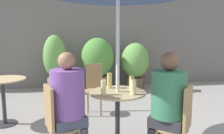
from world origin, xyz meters
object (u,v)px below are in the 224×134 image
Objects in this scene: cafe_table_near at (117,106)px; beer_glass_2 at (133,87)px; bistro_chair_1 at (180,120)px; beer_glass_1 at (104,87)px; potted_plant_2 at (135,63)px; seated_person_0 at (69,100)px; beer_glass_0 at (109,81)px; cafe_table_far at (3,90)px; bistro_chair_3 at (167,71)px; bistro_chair_2 at (94,84)px; potted_plant_0 at (55,61)px; beer_glass_3 at (132,83)px; bistro_chair_0 at (57,119)px; seated_person_1 at (167,100)px; potted_plant_1 at (98,60)px.

cafe_table_near is 4.12× the size of beer_glass_2.
bistro_chair_1 is 5.24× the size of beer_glass_1.
potted_plant_2 is (0.96, 3.32, -0.14)m from beer_glass_2.
seated_person_0 is 6.36× the size of beer_glass_0.
bistro_chair_3 is (3.51, 1.60, -0.03)m from cafe_table_far.
beer_glass_1 is (-2.04, -2.83, 0.30)m from bistro_chair_3.
bistro_chair_2 is 1.57m from beer_glass_1.
potted_plant_2 is (1.18, 2.95, -0.15)m from beer_glass_0.
beer_glass_2 is 3.46m from potted_plant_2.
beer_glass_2 is (0.15, -0.16, 0.28)m from cafe_table_near.
cafe_table_far is 0.52× the size of potted_plant_0.
potted_plant_2 is (1.12, 3.16, 0.14)m from cafe_table_near.
cafe_table_near is at bearing -155.34° from beer_glass_3.
bistro_chair_1 is 1.00m from beer_glass_0.
bistro_chair_0 is 0.92m from beer_glass_2.
seated_person_0 is (-1.15, 0.28, 0.19)m from bistro_chair_1.
cafe_table_far is 3.86m from bistro_chair_3.
seated_person_1 is 1.01× the size of potted_plant_2.
beer_glass_0 is (-0.53, 0.61, 0.11)m from seated_person_1.
beer_glass_0 is 1.13× the size of beer_glass_1.
cafe_table_near is 0.82× the size of bistro_chair_3.
seated_person_1 reaches higher than beer_glass_1.
bistro_chair_1 is 3.95m from potted_plant_0.
bistro_chair_1 and bistro_chair_2 have the same top height.
cafe_table_near is 0.82× the size of bistro_chair_2.
beer_glass_3 is at bearing -23.80° from beer_glass_0.
bistro_chair_0 and bistro_chair_1 have the same top height.
seated_person_0 is at bearing -59.99° from seated_person_1.
bistro_chair_3 is 0.73× the size of seated_person_1.
beer_glass_1 is (0.53, 0.14, 0.30)m from bistro_chair_0.
cafe_table_near is 4.37× the size of beer_glass_3.
beer_glass_2 is (-0.42, 0.33, 0.30)m from bistro_chair_1.
potted_plant_2 is (-0.74, 0.44, 0.16)m from bistro_chair_3.
bistro_chair_2 is 1.26m from beer_glass_0.
cafe_table_near is at bearing 134.77° from beer_glass_2.
beer_glass_1 is at bearing -75.84° from potted_plant_0.
bistro_chair_1 is 0.75m from beer_glass_3.
beer_glass_0 is 1.15× the size of beer_glass_3.
bistro_chair_2 is 4.63× the size of beer_glass_0.
bistro_chair_1 is 0.73× the size of seated_person_1.
potted_plant_0 reaches higher than beer_glass_2.
potted_plant_1 is 1.11× the size of potted_plant_2.
bistro_chair_0 is 0.73× the size of seated_person_0.
seated_person_0 reaches higher than beer_glass_2.
seated_person_1 is 0.41m from beer_glass_2.
bistro_chair_3 is 4.63× the size of beer_glass_0.
cafe_table_near is at bearing 31.26° from beer_glass_1.
cafe_table_near is 1.00× the size of cafe_table_far.
cafe_table_far is 1.93m from beer_glass_1.
seated_person_0 is (-2.43, -2.93, 0.19)m from bistro_chair_3.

